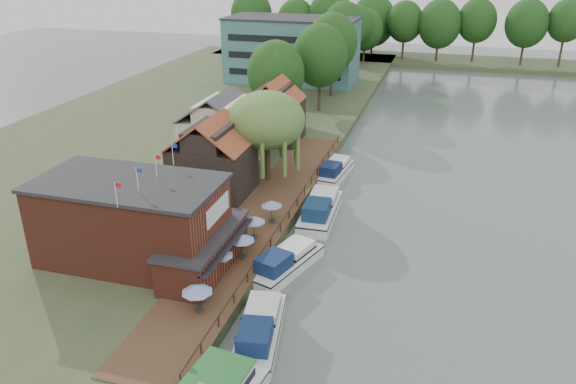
% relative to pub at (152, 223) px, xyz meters
% --- Properties ---
extents(ground, '(260.00, 260.00, 0.00)m').
position_rel_pub_xyz_m(ground, '(14.00, 1.00, -4.65)').
color(ground, '#495551').
rests_on(ground, ground).
extents(land_bank, '(50.00, 140.00, 1.00)m').
position_rel_pub_xyz_m(land_bank, '(-16.00, 36.00, -4.15)').
color(land_bank, '#384728').
rests_on(land_bank, ground).
extents(quay_deck, '(6.00, 50.00, 0.10)m').
position_rel_pub_xyz_m(quay_deck, '(6.00, 11.00, -3.60)').
color(quay_deck, '#47301E').
rests_on(quay_deck, land_bank).
extents(quay_rail, '(0.20, 49.00, 1.00)m').
position_rel_pub_xyz_m(quay_rail, '(8.70, 11.50, -3.15)').
color(quay_rail, black).
rests_on(quay_rail, land_bank).
extents(pub, '(20.00, 11.00, 7.30)m').
position_rel_pub_xyz_m(pub, '(0.00, 0.00, 0.00)').
color(pub, maroon).
rests_on(pub, land_bank).
extents(hotel_block, '(25.40, 12.40, 12.30)m').
position_rel_pub_xyz_m(hotel_block, '(-8.00, 71.00, 2.50)').
color(hotel_block, '#38666B').
rests_on(hotel_block, land_bank).
extents(cottage_a, '(8.60, 7.60, 8.50)m').
position_rel_pub_xyz_m(cottage_a, '(-1.00, 15.00, 0.60)').
color(cottage_a, black).
rests_on(cottage_a, land_bank).
extents(cottage_b, '(9.60, 8.60, 8.50)m').
position_rel_pub_xyz_m(cottage_b, '(-4.00, 25.00, 0.60)').
color(cottage_b, beige).
rests_on(cottage_b, land_bank).
extents(cottage_c, '(7.60, 7.60, 8.50)m').
position_rel_pub_xyz_m(cottage_c, '(0.00, 34.00, 0.60)').
color(cottage_c, black).
rests_on(cottage_c, land_bank).
extents(willow, '(8.60, 8.60, 10.43)m').
position_rel_pub_xyz_m(willow, '(3.50, 20.00, 1.56)').
color(willow, '#476B2D').
rests_on(willow, land_bank).
extents(umbrella_0, '(2.32, 2.32, 2.38)m').
position_rel_pub_xyz_m(umbrella_0, '(6.66, -5.92, -2.36)').
color(umbrella_0, '#1C3F9B').
rests_on(umbrella_0, quay_deck).
extents(umbrella_1, '(2.31, 2.31, 2.38)m').
position_rel_pub_xyz_m(umbrella_1, '(6.19, -0.68, -2.36)').
color(umbrella_1, navy).
rests_on(umbrella_1, quay_deck).
extents(umbrella_2, '(2.24, 2.24, 2.38)m').
position_rel_pub_xyz_m(umbrella_2, '(7.04, 2.26, -2.36)').
color(umbrella_2, navy).
rests_on(umbrella_2, quay_deck).
extents(umbrella_3, '(2.14, 2.14, 2.38)m').
position_rel_pub_xyz_m(umbrella_3, '(6.85, 5.85, -2.36)').
color(umbrella_3, navy).
rests_on(umbrella_3, quay_deck).
extents(umbrella_4, '(2.09, 2.09, 2.38)m').
position_rel_pub_xyz_m(umbrella_4, '(7.36, 9.55, -2.36)').
color(umbrella_4, navy).
rests_on(umbrella_4, quay_deck).
extents(cruiser_0, '(4.82, 10.30, 2.40)m').
position_rel_pub_xyz_m(cruiser_0, '(11.49, -6.24, -3.45)').
color(cruiser_0, silver).
rests_on(cruiser_0, ground).
extents(cruiser_1, '(5.92, 10.13, 2.33)m').
position_rel_pub_xyz_m(cruiser_1, '(10.67, 3.20, -3.49)').
color(cruiser_1, silver).
rests_on(cruiser_1, ground).
extents(cruiser_2, '(3.90, 10.95, 2.66)m').
position_rel_pub_xyz_m(cruiser_2, '(11.18, 14.03, -3.32)').
color(cruiser_2, silver).
rests_on(cruiser_2, ground).
extents(cruiser_3, '(4.00, 9.58, 2.23)m').
position_rel_pub_xyz_m(cruiser_3, '(10.29, 25.60, -3.53)').
color(cruiser_3, white).
rests_on(cruiser_3, ground).
extents(swan, '(0.44, 0.44, 0.44)m').
position_rel_pub_xyz_m(swan, '(13.00, -8.78, -4.43)').
color(swan, white).
rests_on(swan, ground).
extents(bank_tree_0, '(8.58, 8.58, 12.31)m').
position_rel_pub_xyz_m(bank_tree_0, '(-2.57, 42.87, 2.51)').
color(bank_tree_0, '#143811').
rests_on(bank_tree_0, land_bank).
extents(bank_tree_1, '(8.67, 8.67, 13.89)m').
position_rel_pub_xyz_m(bank_tree_1, '(2.32, 50.70, 3.30)').
color(bank_tree_1, '#143811').
rests_on(bank_tree_1, land_bank).
extents(bank_tree_2, '(8.79, 8.79, 14.53)m').
position_rel_pub_xyz_m(bank_tree_2, '(2.09, 60.90, 3.62)').
color(bank_tree_2, '#143811').
rests_on(bank_tree_2, land_bank).
extents(bank_tree_3, '(8.89, 8.89, 14.77)m').
position_rel_pub_xyz_m(bank_tree_3, '(0.53, 79.66, 3.74)').
color(bank_tree_3, '#143811').
rests_on(bank_tree_3, land_bank).
extents(bank_tree_4, '(6.92, 6.92, 13.31)m').
position_rel_pub_xyz_m(bank_tree_4, '(2.01, 87.52, 3.01)').
color(bank_tree_4, '#143811').
rests_on(bank_tree_4, land_bank).
extents(bank_tree_5, '(8.30, 8.30, 11.96)m').
position_rel_pub_xyz_m(bank_tree_5, '(2.45, 95.46, 2.33)').
color(bank_tree_5, '#143811').
rests_on(bank_tree_5, land_bank).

